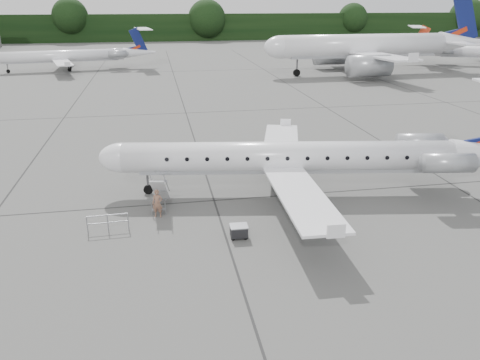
{
  "coord_description": "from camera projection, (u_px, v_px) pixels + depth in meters",
  "views": [
    {
      "loc": [
        -9.72,
        -23.69,
        12.06
      ],
      "look_at": [
        -5.23,
        1.16,
        2.3
      ],
      "focal_mm": 35.0,
      "sensor_mm": 36.0,
      "label": 1
    }
  ],
  "objects": [
    {
      "name": "ground",
      "position": [
        330.0,
        217.0,
        27.7
      ],
      "size": [
        320.0,
        320.0,
        0.0
      ],
      "primitive_type": "plane",
      "color": "#5B5B59",
      "rests_on": "ground"
    },
    {
      "name": "treeline",
      "position": [
        183.0,
        27.0,
        145.59
      ],
      "size": [
        260.0,
        4.0,
        8.0
      ],
      "primitive_type": "cube",
      "color": "black",
      "rests_on": "ground"
    },
    {
      "name": "main_regional_jet",
      "position": [
        288.0,
        142.0,
        30.02
      ],
      "size": [
        30.06,
        23.68,
        7.01
      ],
      "primitive_type": null,
      "rotation": [
        0.0,
        0.0,
        -0.15
      ],
      "color": "white",
      "rests_on": "ground"
    },
    {
      "name": "airstair",
      "position": [
        160.0,
        191.0,
        28.65
      ],
      "size": [
        1.2,
        2.47,
        2.2
      ],
      "primitive_type": null,
      "rotation": [
        0.0,
        0.0,
        -0.15
      ],
      "color": "white",
      "rests_on": "ground"
    },
    {
      "name": "passenger",
      "position": [
        157.0,
        203.0,
        27.5
      ],
      "size": [
        0.7,
        0.54,
        1.71
      ],
      "primitive_type": "imported",
      "rotation": [
        0.0,
        0.0,
        -0.24
      ],
      "color": "brown",
      "rests_on": "ground"
    },
    {
      "name": "safety_railing",
      "position": [
        108.0,
        223.0,
        25.84
      ],
      "size": [
        2.2,
        0.15,
        1.0
      ],
      "primitive_type": null,
      "rotation": [
        0.0,
        0.0,
        0.03
      ],
      "color": "gray",
      "rests_on": "ground"
    },
    {
      "name": "baggage_cart",
      "position": [
        239.0,
        231.0,
        25.2
      ],
      "size": [
        0.93,
        0.77,
        0.79
      ],
      "primitive_type": null,
      "rotation": [
        0.0,
        0.0,
        -0.03
      ],
      "color": "black",
      "rests_on": "ground"
    },
    {
      "name": "bg_narrowbody",
      "position": [
        364.0,
        34.0,
        78.63
      ],
      "size": [
        37.87,
        27.83,
        13.3
      ],
      "primitive_type": null,
      "rotation": [
        0.0,
        0.0,
        0.03
      ],
      "color": "white",
      "rests_on": "ground"
    },
    {
      "name": "bg_regional_left",
      "position": [
        61.0,
        50.0,
        83.61
      ],
      "size": [
        30.04,
        23.48,
        7.23
      ],
      "primitive_type": null,
      "rotation": [
        0.0,
        0.0,
        0.14
      ],
      "color": "white",
      "rests_on": "ground"
    }
  ]
}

